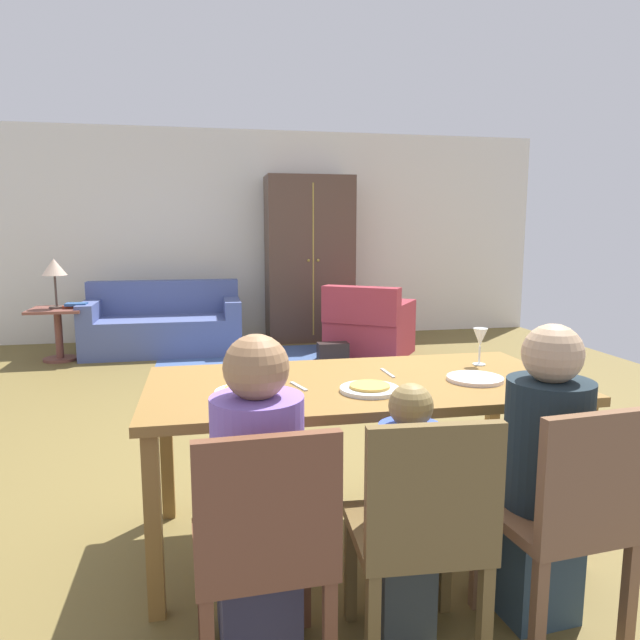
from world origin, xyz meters
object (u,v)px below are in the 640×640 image
Objects in this scene: book_lower at (74,306)px; book_upper at (76,304)px; plate_near_child at (370,389)px; side_table at (58,327)px; dining_table at (358,396)px; person_woman at (538,483)px; plate_near_woman at (475,379)px; couch at (164,326)px; dining_chair_child at (422,526)px; handbag at (333,355)px; person_child at (406,518)px; dining_chair_woman at (569,511)px; person_man at (257,509)px; armchair at (369,328)px; armoire at (309,259)px; dining_chair_man at (264,543)px; table_lamp at (54,269)px; wine_glass at (480,339)px; plate_near_man at (245,392)px.

book_upper is at bearing -55.88° from book_lower.
plate_near_child reaches higher than side_table.
person_woman reaches higher than dining_table.
plate_near_woman is 0.14× the size of couch.
plate_near_child is 0.29× the size of dining_chair_child.
book_upper is 0.69× the size of handbag.
person_child is 0.52× the size of couch.
dining_chair_woman is at bearing -63.02° from book_lower.
person_man is 1.05m from dining_chair_woman.
armoire is (-0.48, 1.14, 0.73)m from armchair.
dining_chair_man is 3.95× the size of book_upper.
table_lamp is at bearing 119.38° from person_woman.
plate_near_child is 1.14× the size of book_upper.
armoire reaches higher than person_man.
handbag is at bearing -17.32° from table_lamp.
plate_near_woman is 1.14× the size of book_lower.
wine_glass is at bearing -97.50° from armchair.
handbag is at bearing 71.84° from plate_near_man.
person_child reaches higher than handbag.
armoire reaches higher than armchair.
handbag is (2.89, -0.90, -0.88)m from table_lamp.
person_woman reaches higher than couch.
person_man is 5.17m from book_lower.
plate_near_woman is at bearing 89.65° from person_woman.
person_child reaches higher than book_upper.
book_lower is at bearing 6.64° from side_table.
dining_chair_man and dining_chair_woman have the same top height.
book_lower reaches higher than side_table.
armoire reaches higher than plate_near_child.
table_lamp reaches higher than person_child.
armchair is at bearing -8.20° from book_lower.
armchair is at bearing 73.25° from dining_table.
handbag is at bearing 88.47° from dining_chair_woman.
plate_near_woman is at bearing -91.96° from handbag.
dining_chair_child is 5.56m from side_table.
dining_table is 2.14× the size of dining_chair_woman.
plate_near_woman is at bearing -99.24° from armchair.
armchair is (1.66, 3.95, -0.45)m from plate_near_man.
person_child is at bearing -67.15° from book_lower.
person_man reaches higher than dining_chair_woman.
plate_near_child is 0.86m from dining_chair_woman.
handbag is (2.71, -0.92, -0.46)m from book_lower.
book_lower is (-1.56, 4.93, 0.08)m from person_man.
person_man is 1.20× the size of person_child.
plate_near_man is 4.68m from book_lower.
handbag is at bearing -91.36° from armoire.
dining_table is 0.84m from dining_chair_child.
dining_table is 3.48m from handbag.
dining_chair_man is 5.38m from couch.
dining_table is 0.89× the size of armoire.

